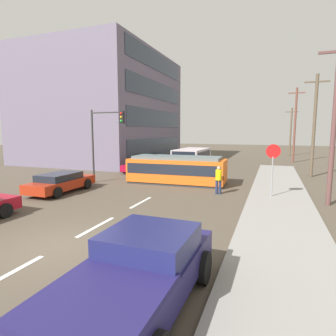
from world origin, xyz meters
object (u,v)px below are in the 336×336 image
Objects in this scene: streetcar_tram at (177,169)px; pickup_truck_parked at (140,273)px; parked_sedan_far at (140,165)px; utility_pole_mid at (314,124)px; parked_sedan_mid at (61,182)px; utility_pole_far at (295,124)px; pedestrian_crossing at (219,178)px; traffic_light_mast at (104,132)px; utility_pole_near at (334,121)px; parked_sedan_furthest at (162,158)px; stop_sign at (273,159)px; city_bus at (192,157)px; utility_pole_distant at (291,131)px.

pickup_truck_parked is (3.85, -13.83, -0.21)m from streetcar_tram.
utility_pole_mid reaches higher than parked_sedan_far.
streetcar_tram is 11.82m from utility_pole_mid.
utility_pole_far reaches higher than parked_sedan_mid.
traffic_light_mast reaches higher than pedestrian_crossing.
utility_pole_far is at bearing 44.72° from parked_sedan_far.
traffic_light_mast is at bearing 174.78° from utility_pole_near.
parked_sedan_furthest is (-9.32, 24.61, -0.17)m from pickup_truck_parked.
stop_sign is (2.95, -0.14, 1.25)m from pedestrian_crossing.
parked_sedan_far is at bearing 149.90° from stop_sign.
city_bus is 1.20× the size of parked_sedan_furthest.
utility_pole_mid is at bearing -86.22° from utility_pole_far.
parked_sedan_far is at bearing -131.82° from city_bus.
parked_sedan_furthest is 0.86× the size of traffic_light_mast.
pickup_truck_parked is at bearing -41.75° from parked_sedan_mid.
pickup_truck_parked is at bearing -115.87° from utility_pole_near.
streetcar_tram is 1.29× the size of city_bus.
parked_sedan_mid is 35.48m from utility_pole_distant.
city_bus reaches higher than parked_sedan_mid.
utility_pole_near is at bearing 8.86° from parked_sedan_mid.
parked_sedan_far is (-8.31, 6.39, -0.32)m from pedestrian_crossing.
utility_pole_mid reaches higher than utility_pole_near.
utility_pole_distant is (14.42, 32.27, 3.08)m from parked_sedan_mid.
parked_sedan_far is (-3.71, -4.15, -0.48)m from city_bus.
utility_pole_mid is (0.26, 9.45, 0.04)m from utility_pole_near.
city_bus is at bearing 69.61° from traffic_light_mast.
parked_sedan_mid is at bearing -122.32° from utility_pole_far.
streetcar_tram is at bearing 144.78° from pedestrian_crossing.
traffic_light_mast is at bearing -110.39° from city_bus.
pickup_truck_parked is at bearing -74.43° from streetcar_tram.
city_bus is at bearing -31.81° from parked_sedan_furthest.
stop_sign is 3.41m from utility_pole_near.
traffic_light_mast is (-8.68, 12.10, 2.83)m from pickup_truck_parked.
utility_pole_near reaches higher than pedestrian_crossing.
utility_pole_near is (5.25, 10.83, 3.41)m from pickup_truck_parked.
city_bus is (-1.17, 8.11, 0.10)m from streetcar_tram.
pickup_truck_parked is at bearing -98.73° from utility_pole_far.
pedestrian_crossing is at bearing 17.53° from parked_sedan_mid.
utility_pole_mid is at bearing 56.26° from pedestrian_crossing.
traffic_light_mast is (0.06, -5.69, 3.00)m from parked_sedan_far.
streetcar_tram is 1.52× the size of parked_sedan_mid.
city_bus is at bearing -136.71° from utility_pole_far.
streetcar_tram reaches higher than city_bus.
parked_sedan_far is at bearing 140.91° from streetcar_tram.
utility_pole_mid is (9.36, 6.45, 3.24)m from streetcar_tram.
parked_sedan_far is at bearing 90.56° from traffic_light_mast.
utility_pole_near is (5.67, -0.58, 3.27)m from pedestrian_crossing.
pickup_truck_parked reaches higher than parked_sedan_far.
pedestrian_crossing is at bearing -35.22° from streetcar_tram.
utility_pole_far is (4.79, 31.17, 3.70)m from pickup_truck_parked.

